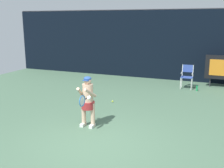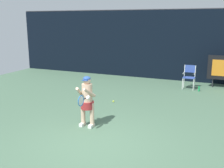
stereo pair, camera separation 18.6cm
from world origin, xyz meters
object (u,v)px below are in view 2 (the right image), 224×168
Objects in this scene: umpire_chair at (189,76)px; tennis_ball_loose at (113,101)px; tennis_player at (87,99)px; tennis_racket at (81,101)px; water_bottle at (199,89)px.

tennis_ball_loose is at bearing -125.36° from umpire_chair.
tennis_player reaches higher than tennis_ball_loose.
tennis_racket is at bearing -77.73° from tennis_player.
water_bottle is 0.44× the size of tennis_racket.
tennis_player is 2.66m from tennis_ball_loose.
water_bottle is at bearing 46.53° from tennis_ball_loose.
water_bottle is 6.62m from tennis_racket.
tennis_ball_loose is (-2.86, -3.01, -0.09)m from water_bottle.
umpire_chair is 0.77m from water_bottle.
tennis_player reaches higher than tennis_racket.
tennis_racket is at bearing -83.46° from tennis_ball_loose.
tennis_player is 2.51× the size of tennis_racket.
tennis_racket reaches higher than water_bottle.
tennis_player reaches higher than umpire_chair.
tennis_player is at bearing -115.33° from water_bottle.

